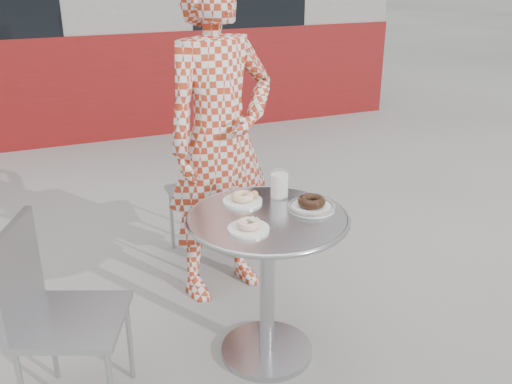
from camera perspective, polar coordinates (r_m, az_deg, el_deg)
name	(u,v)px	position (r m, az deg, el deg)	size (l,w,h in m)	color
ground	(265,360)	(2.64, 0.87, -16.43)	(60.00, 60.00, 0.00)	#9D9B96
bistro_table	(268,252)	(2.40, 1.17, -6.01)	(0.68, 0.68, 0.68)	silver
chair_far	(206,219)	(3.35, -5.02, -2.68)	(0.38, 0.39, 0.78)	#A0A3A7
chair_left	(75,355)	(2.38, -17.64, -15.26)	(0.49, 0.49, 0.79)	#A0A3A7
seated_person	(220,139)	(2.82, -3.63, 5.27)	(0.60, 0.40, 1.65)	#AD341A
plate_far	(243,199)	(2.45, -1.29, -0.66)	(0.17, 0.17, 0.05)	white
plate_near	(249,226)	(2.20, -0.75, -3.43)	(0.16, 0.16, 0.04)	white
plate_checker	(311,205)	(2.39, 5.56, -1.30)	(0.20, 0.20, 0.05)	white
milk_cup	(279,184)	(2.48, 2.36, 0.77)	(0.08, 0.08, 0.13)	white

